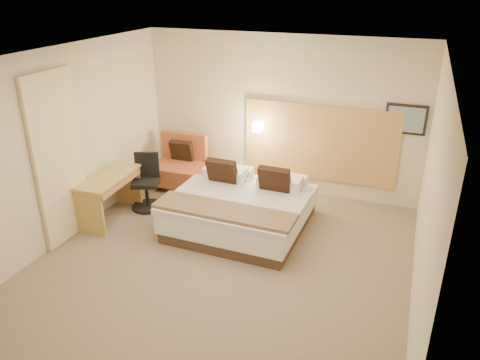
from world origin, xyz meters
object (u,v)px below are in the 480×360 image
at_px(lounge_chair, 179,166).
at_px(desk_chair, 147,186).
at_px(side_table, 217,195).
at_px(desk, 109,185).
at_px(bed, 242,208).

bearing_deg(lounge_chair, desk_chair, -94.96).
distance_m(side_table, desk, 1.69).
bearing_deg(desk, lounge_chair, 75.14).
height_order(lounge_chair, desk, lounge_chair).
bearing_deg(desk_chair, desk, -120.34).
bearing_deg(bed, desk_chair, 178.01).
distance_m(lounge_chair, desk, 1.59).
relative_size(bed, side_table, 3.41).
bearing_deg(desk, side_table, 28.91).
relative_size(desk, desk_chair, 1.32).
relative_size(lounge_chair, side_table, 1.57).
bearing_deg(lounge_chair, bed, -33.07).
distance_m(bed, desk, 2.08).
xyz_separation_m(side_table, desk, (-1.46, -0.80, 0.28)).
height_order(side_table, desk, desk).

